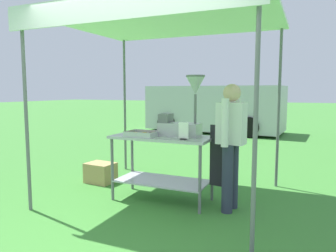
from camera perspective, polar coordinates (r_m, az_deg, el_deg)
The scene contains 9 objects.
ground_plane at distance 9.17m, azimuth 12.65°, elevation -3.42°, with size 70.00×70.00×0.00m, color #3D7F33.
stall_canopy at distance 4.54m, azimuth -0.55°, elevation 17.77°, with size 3.00×2.55×2.52m.
donut_cart at distance 4.44m, azimuth -1.04°, elevation -4.87°, with size 1.38×0.65×0.91m.
donut_tray at distance 4.38m, azimuth -4.67°, elevation -1.53°, with size 0.42×0.32×0.07m.
donut_fryer at distance 4.35m, azimuth 2.77°, elevation 2.00°, with size 0.63×0.28×0.82m.
menu_sign at distance 4.06m, azimuth 2.76°, elevation -1.15°, with size 0.13×0.05×0.22m.
vendor at distance 4.11m, azimuth 11.05°, elevation -2.53°, with size 0.46×0.54×1.61m.
supply_crate at distance 5.51m, azimuth -11.91°, elevation -8.13°, with size 0.49×0.39×0.33m.
van_silver at distance 12.00m, azimuth 8.33°, elevation 3.15°, with size 4.97×2.35×1.69m.
Camera 1 is at (1.72, -2.87, 1.53)m, focal length 34.27 mm.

